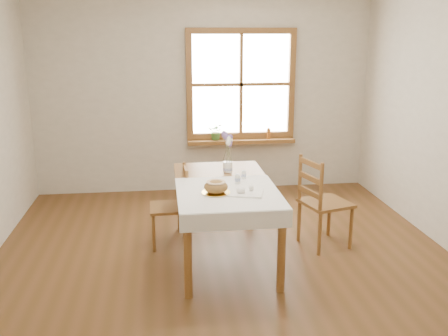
# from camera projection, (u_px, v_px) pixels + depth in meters

# --- Properties ---
(ground) EXTENTS (5.00, 5.00, 0.00)m
(ground) POSITION_uv_depth(u_px,v_px,m) (228.00, 270.00, 4.62)
(ground) COLOR brown
(ground) RESTS_ON ground
(room_walls) EXTENTS (4.60, 5.10, 2.65)m
(room_walls) POSITION_uv_depth(u_px,v_px,m) (228.00, 85.00, 4.17)
(room_walls) COLOR beige
(room_walls) RESTS_ON ground
(window) EXTENTS (1.46, 0.08, 1.46)m
(window) POSITION_uv_depth(u_px,v_px,m) (241.00, 84.00, 6.66)
(window) COLOR brown
(window) RESTS_ON ground
(window_sill) EXTENTS (1.46, 0.20, 0.05)m
(window_sill) POSITION_uv_depth(u_px,v_px,m) (241.00, 141.00, 6.79)
(window_sill) COLOR brown
(window_sill) RESTS_ON ground
(dining_table) EXTENTS (0.90, 1.60, 0.75)m
(dining_table) POSITION_uv_depth(u_px,v_px,m) (224.00, 192.00, 4.73)
(dining_table) COLOR brown
(dining_table) RESTS_ON ground
(table_linen) EXTENTS (0.91, 0.99, 0.01)m
(table_linen) POSITION_uv_depth(u_px,v_px,m) (228.00, 193.00, 4.42)
(table_linen) COLOR white
(table_linen) RESTS_ON dining_table
(chair_left) EXTENTS (0.42, 0.40, 0.83)m
(chair_left) POSITION_uv_depth(u_px,v_px,m) (169.00, 206.00, 5.08)
(chair_left) COLOR brown
(chair_left) RESTS_ON ground
(chair_right) EXTENTS (0.57, 0.55, 0.94)m
(chair_right) POSITION_uv_depth(u_px,v_px,m) (326.00, 202.00, 5.05)
(chair_right) COLOR brown
(chair_right) RESTS_ON ground
(bread_plate) EXTENTS (0.31, 0.31, 0.01)m
(bread_plate) POSITION_uv_depth(u_px,v_px,m) (216.00, 193.00, 4.38)
(bread_plate) COLOR white
(bread_plate) RESTS_ON table_linen
(bread_loaf) EXTENTS (0.21, 0.21, 0.12)m
(bread_loaf) POSITION_uv_depth(u_px,v_px,m) (216.00, 186.00, 4.36)
(bread_loaf) COLOR olive
(bread_loaf) RESTS_ON bread_plate
(egg_napkin) EXTENTS (0.35, 0.32, 0.01)m
(egg_napkin) POSITION_uv_depth(u_px,v_px,m) (246.00, 193.00, 4.38)
(egg_napkin) COLOR white
(egg_napkin) RESTS_ON table_linen
(eggs) EXTENTS (0.27, 0.26, 0.05)m
(eggs) POSITION_uv_depth(u_px,v_px,m) (246.00, 189.00, 4.37)
(eggs) COLOR white
(eggs) RESTS_ON egg_napkin
(salt_shaker) EXTENTS (0.07, 0.07, 0.10)m
(salt_shaker) POSITION_uv_depth(u_px,v_px,m) (238.00, 179.00, 4.65)
(salt_shaker) COLOR white
(salt_shaker) RESTS_ON table_linen
(pepper_shaker) EXTENTS (0.06, 0.06, 0.09)m
(pepper_shaker) POSITION_uv_depth(u_px,v_px,m) (244.00, 174.00, 4.81)
(pepper_shaker) COLOR white
(pepper_shaker) RESTS_ON table_linen
(flower_vase) EXTENTS (0.12, 0.12, 0.11)m
(flower_vase) POSITION_uv_depth(u_px,v_px,m) (228.00, 168.00, 5.05)
(flower_vase) COLOR white
(flower_vase) RESTS_ON dining_table
(lavender_bouquet) EXTENTS (0.17, 0.17, 0.32)m
(lavender_bouquet) POSITION_uv_depth(u_px,v_px,m) (228.00, 147.00, 4.99)
(lavender_bouquet) COLOR #6F5494
(lavender_bouquet) RESTS_ON flower_vase
(potted_plant) EXTENTS (0.26, 0.27, 0.18)m
(potted_plant) POSITION_uv_depth(u_px,v_px,m) (216.00, 133.00, 6.72)
(potted_plant) COLOR #3C6D2B
(potted_plant) RESTS_ON window_sill
(amber_bottle) EXTENTS (0.07, 0.07, 0.15)m
(amber_bottle) POSITION_uv_depth(u_px,v_px,m) (269.00, 133.00, 6.81)
(amber_bottle) COLOR #AD6020
(amber_bottle) RESTS_ON window_sill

